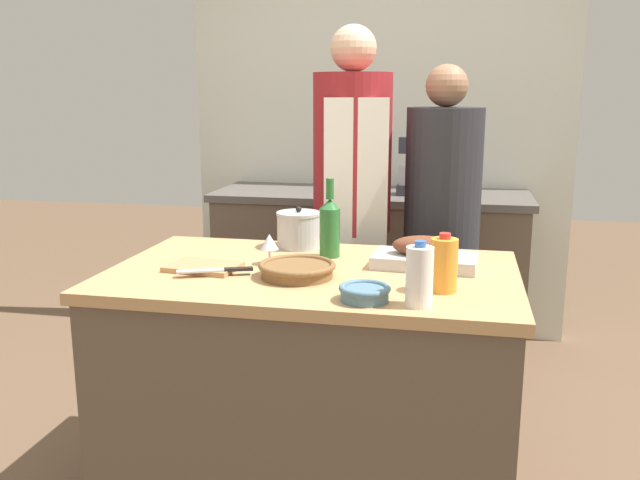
{
  "coord_description": "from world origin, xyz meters",
  "views": [
    {
      "loc": [
        0.49,
        -2.24,
        1.49
      ],
      "look_at": [
        0.0,
        0.13,
        0.95
      ],
      "focal_mm": 38.0,
      "sensor_mm": 36.0,
      "label": 1
    }
  ],
  "objects_px": {
    "milk_jug": "(419,276)",
    "roasting_pan": "(425,255)",
    "cutting_board": "(203,267)",
    "mixing_bowl": "(365,292)",
    "wine_glass_left": "(269,243)",
    "juice_jug": "(444,265)",
    "condiment_bottle_tall": "(464,185)",
    "person_cook_aproned": "(352,202)",
    "condiment_bottle_short": "(359,179)",
    "stand_mixer": "(414,171)",
    "stock_pot": "(299,230)",
    "wicker_basket": "(297,269)",
    "knife_chef": "(218,270)",
    "person_cook_guest": "(441,225)",
    "wine_bottle_green": "(330,226)"
  },
  "relations": [
    {
      "from": "stock_pot",
      "to": "milk_jug",
      "type": "xyz_separation_m",
      "value": [
        0.52,
        -0.67,
        0.02
      ]
    },
    {
      "from": "milk_jug",
      "to": "condiment_bottle_tall",
      "type": "distance_m",
      "value": 1.72
    },
    {
      "from": "person_cook_aproned",
      "to": "wine_glass_left",
      "type": "bearing_deg",
      "value": -118.03
    },
    {
      "from": "mixing_bowl",
      "to": "wine_bottle_green",
      "type": "bearing_deg",
      "value": 111.7
    },
    {
      "from": "mixing_bowl",
      "to": "juice_jug",
      "type": "height_order",
      "value": "juice_jug"
    },
    {
      "from": "stand_mixer",
      "to": "person_cook_aproned",
      "type": "height_order",
      "value": "person_cook_aproned"
    },
    {
      "from": "wicker_basket",
      "to": "condiment_bottle_short",
      "type": "relative_size",
      "value": 1.87
    },
    {
      "from": "mixing_bowl",
      "to": "wine_glass_left",
      "type": "bearing_deg",
      "value": 137.62
    },
    {
      "from": "mixing_bowl",
      "to": "condiment_bottle_tall",
      "type": "xyz_separation_m",
      "value": [
        0.29,
        1.7,
        0.1
      ]
    },
    {
      "from": "juice_jug",
      "to": "cutting_board",
      "type": "bearing_deg",
      "value": 173.38
    },
    {
      "from": "condiment_bottle_tall",
      "to": "condiment_bottle_short",
      "type": "bearing_deg",
      "value": 159.06
    },
    {
      "from": "cutting_board",
      "to": "stand_mixer",
      "type": "height_order",
      "value": "stand_mixer"
    },
    {
      "from": "juice_jug",
      "to": "stand_mixer",
      "type": "bearing_deg",
      "value": 97.19
    },
    {
      "from": "condiment_bottle_short",
      "to": "mixing_bowl",
      "type": "bearing_deg",
      "value": -80.97
    },
    {
      "from": "mixing_bowl",
      "to": "person_cook_guest",
      "type": "relative_size",
      "value": 0.1
    },
    {
      "from": "roasting_pan",
      "to": "wine_bottle_green",
      "type": "height_order",
      "value": "wine_bottle_green"
    },
    {
      "from": "wine_bottle_green",
      "to": "person_cook_aproned",
      "type": "relative_size",
      "value": 0.17
    },
    {
      "from": "cutting_board",
      "to": "mixing_bowl",
      "type": "relative_size",
      "value": 1.68
    },
    {
      "from": "person_cook_guest",
      "to": "stock_pot",
      "type": "bearing_deg",
      "value": -141.71
    },
    {
      "from": "stock_pot",
      "to": "person_cook_aproned",
      "type": "bearing_deg",
      "value": 73.08
    },
    {
      "from": "mixing_bowl",
      "to": "wine_bottle_green",
      "type": "relative_size",
      "value": 0.52
    },
    {
      "from": "stock_pot",
      "to": "condiment_bottle_short",
      "type": "relative_size",
      "value": 1.27
    },
    {
      "from": "roasting_pan",
      "to": "wine_glass_left",
      "type": "xyz_separation_m",
      "value": [
        -0.55,
        -0.08,
        0.03
      ]
    },
    {
      "from": "cutting_board",
      "to": "stand_mixer",
      "type": "bearing_deg",
      "value": 68.39
    },
    {
      "from": "juice_jug",
      "to": "stand_mixer",
      "type": "relative_size",
      "value": 0.59
    },
    {
      "from": "mixing_bowl",
      "to": "wicker_basket",
      "type": "bearing_deg",
      "value": 140.48
    },
    {
      "from": "roasting_pan",
      "to": "knife_chef",
      "type": "relative_size",
      "value": 1.51
    },
    {
      "from": "wine_glass_left",
      "to": "person_cook_aproned",
      "type": "relative_size",
      "value": 0.06
    },
    {
      "from": "cutting_board",
      "to": "person_cook_guest",
      "type": "relative_size",
      "value": 0.16
    },
    {
      "from": "roasting_pan",
      "to": "milk_jug",
      "type": "relative_size",
      "value": 1.93
    },
    {
      "from": "stock_pot",
      "to": "juice_jug",
      "type": "height_order",
      "value": "juice_jug"
    },
    {
      "from": "condiment_bottle_short",
      "to": "person_cook_aproned",
      "type": "xyz_separation_m",
      "value": [
        0.09,
        -0.81,
        -0.0
      ]
    },
    {
      "from": "juice_jug",
      "to": "condiment_bottle_tall",
      "type": "bearing_deg",
      "value": 87.86
    },
    {
      "from": "person_cook_aproned",
      "to": "knife_chef",
      "type": "bearing_deg",
      "value": -122.66
    },
    {
      "from": "stand_mixer",
      "to": "condiment_bottle_short",
      "type": "distance_m",
      "value": 0.35
    },
    {
      "from": "milk_jug",
      "to": "roasting_pan",
      "type": "bearing_deg",
      "value": 90.92
    },
    {
      "from": "roasting_pan",
      "to": "stand_mixer",
      "type": "xyz_separation_m",
      "value": [
        -0.14,
        1.38,
        0.14
      ]
    },
    {
      "from": "knife_chef",
      "to": "person_cook_guest",
      "type": "bearing_deg",
      "value": 53.93
    },
    {
      "from": "stock_pot",
      "to": "milk_jug",
      "type": "relative_size",
      "value": 0.91
    },
    {
      "from": "roasting_pan",
      "to": "cutting_board",
      "type": "distance_m",
      "value": 0.79
    },
    {
      "from": "wicker_basket",
      "to": "person_cook_aproned",
      "type": "height_order",
      "value": "person_cook_aproned"
    },
    {
      "from": "milk_jug",
      "to": "condiment_bottle_short",
      "type": "height_order",
      "value": "milk_jug"
    },
    {
      "from": "stock_pot",
      "to": "milk_jug",
      "type": "distance_m",
      "value": 0.85
    },
    {
      "from": "wine_glass_left",
      "to": "person_cook_guest",
      "type": "bearing_deg",
      "value": 53.43
    },
    {
      "from": "wicker_basket",
      "to": "wine_bottle_green",
      "type": "xyz_separation_m",
      "value": [
        0.05,
        0.31,
        0.09
      ]
    },
    {
      "from": "wine_glass_left",
      "to": "person_cook_aproned",
      "type": "xyz_separation_m",
      "value": [
        0.18,
        0.75,
        0.03
      ]
    },
    {
      "from": "wicker_basket",
      "to": "condiment_bottle_tall",
      "type": "bearing_deg",
      "value": 69.86
    },
    {
      "from": "stock_pot",
      "to": "wine_bottle_green",
      "type": "xyz_separation_m",
      "value": [
        0.15,
        -0.13,
        0.05
      ]
    },
    {
      "from": "mixing_bowl",
      "to": "juice_jug",
      "type": "relative_size",
      "value": 0.84
    },
    {
      "from": "stock_pot",
      "to": "mixing_bowl",
      "type": "height_order",
      "value": "stock_pot"
    }
  ]
}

